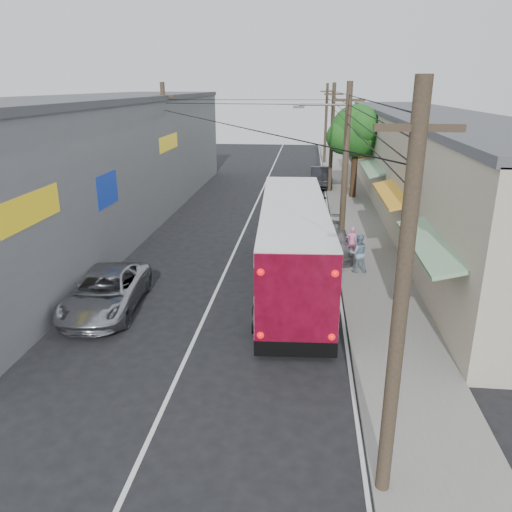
{
  "coord_description": "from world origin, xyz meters",
  "views": [
    {
      "loc": [
        3.48,
        -10.27,
        7.84
      ],
      "look_at": [
        1.66,
        7.31,
        1.76
      ],
      "focal_mm": 35.0,
      "sensor_mm": 36.0,
      "label": 1
    }
  ],
  "objects_px": {
    "parked_car_far": "(321,177)",
    "pedestrian_near": "(352,242)",
    "pedestrian_far": "(358,253)",
    "coach_bus": "(293,244)",
    "jeepney": "(106,292)",
    "parked_car_mid": "(311,199)",
    "parked_suv": "(328,239)"
  },
  "relations": [
    {
      "from": "parked_car_mid",
      "to": "pedestrian_far",
      "type": "xyz_separation_m",
      "value": [
        1.98,
        -11.41,
        0.21
      ]
    },
    {
      "from": "parked_car_far",
      "to": "parked_suv",
      "type": "bearing_deg",
      "value": -90.68
    },
    {
      "from": "parked_car_mid",
      "to": "pedestrian_near",
      "type": "height_order",
      "value": "pedestrian_near"
    },
    {
      "from": "jeepney",
      "to": "parked_suv",
      "type": "relative_size",
      "value": 1.04
    },
    {
      "from": "jeepney",
      "to": "parked_car_far",
      "type": "xyz_separation_m",
      "value": [
        8.27,
        24.44,
        0.05
      ]
    },
    {
      "from": "parked_car_far",
      "to": "pedestrian_far",
      "type": "bearing_deg",
      "value": -87.28
    },
    {
      "from": "coach_bus",
      "to": "parked_car_far",
      "type": "height_order",
      "value": "coach_bus"
    },
    {
      "from": "parked_suv",
      "to": "coach_bus",
      "type": "bearing_deg",
      "value": -113.37
    },
    {
      "from": "parked_car_far",
      "to": "pedestrian_far",
      "type": "distance_m",
      "value": 19.84
    },
    {
      "from": "coach_bus",
      "to": "jeepney",
      "type": "distance_m",
      "value": 7.42
    },
    {
      "from": "pedestrian_far",
      "to": "jeepney",
      "type": "bearing_deg",
      "value": 19.79
    },
    {
      "from": "jeepney",
      "to": "pedestrian_near",
      "type": "distance_m",
      "value": 11.46
    },
    {
      "from": "coach_bus",
      "to": "pedestrian_far",
      "type": "bearing_deg",
      "value": 26.44
    },
    {
      "from": "parked_car_mid",
      "to": "pedestrian_near",
      "type": "distance_m",
      "value": 9.57
    },
    {
      "from": "pedestrian_far",
      "to": "parked_car_mid",
      "type": "bearing_deg",
      "value": -86.54
    },
    {
      "from": "pedestrian_near",
      "to": "jeepney",
      "type": "bearing_deg",
      "value": 37.42
    },
    {
      "from": "parked_suv",
      "to": "pedestrian_far",
      "type": "relative_size",
      "value": 2.92
    },
    {
      "from": "jeepney",
      "to": "pedestrian_far",
      "type": "relative_size",
      "value": 3.04
    },
    {
      "from": "parked_suv",
      "to": "parked_car_far",
      "type": "height_order",
      "value": "parked_car_far"
    },
    {
      "from": "parked_suv",
      "to": "pedestrian_near",
      "type": "bearing_deg",
      "value": -35.71
    },
    {
      "from": "parked_suv",
      "to": "jeepney",
      "type": "bearing_deg",
      "value": -141.16
    },
    {
      "from": "parked_car_mid",
      "to": "pedestrian_far",
      "type": "height_order",
      "value": "pedestrian_far"
    },
    {
      "from": "parked_car_mid",
      "to": "parked_car_far",
      "type": "xyz_separation_m",
      "value": [
        0.8,
        8.39,
        0.01
      ]
    },
    {
      "from": "parked_car_far",
      "to": "pedestrian_near",
      "type": "height_order",
      "value": "pedestrian_near"
    },
    {
      "from": "parked_suv",
      "to": "pedestrian_far",
      "type": "bearing_deg",
      "value": -69.25
    },
    {
      "from": "coach_bus",
      "to": "parked_suv",
      "type": "relative_size",
      "value": 2.45
    },
    {
      "from": "pedestrian_near",
      "to": "coach_bus",
      "type": "bearing_deg",
      "value": 55.29
    },
    {
      "from": "coach_bus",
      "to": "parked_suv",
      "type": "height_order",
      "value": "coach_bus"
    },
    {
      "from": "coach_bus",
      "to": "pedestrian_near",
      "type": "height_order",
      "value": "coach_bus"
    },
    {
      "from": "parked_car_mid",
      "to": "parked_suv",
      "type": "bearing_deg",
      "value": -88.88
    },
    {
      "from": "parked_car_mid",
      "to": "pedestrian_near",
      "type": "relative_size",
      "value": 3.06
    },
    {
      "from": "parked_car_mid",
      "to": "pedestrian_near",
      "type": "bearing_deg",
      "value": -82.95
    }
  ]
}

